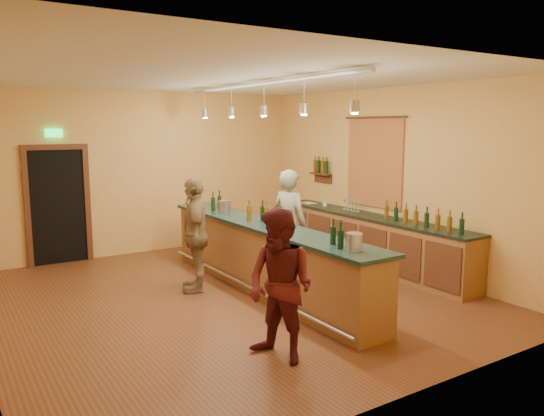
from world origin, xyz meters
TOP-DOWN VIEW (x-y plane):
  - floor at (0.00, 0.00)m, footprint 7.00×7.00m
  - ceiling at (0.00, 0.00)m, footprint 6.50×7.00m
  - wall_back at (0.00, 3.50)m, footprint 6.50×0.02m
  - wall_front at (0.00, -3.50)m, footprint 6.50×0.02m
  - wall_right at (3.25, 0.00)m, footprint 0.02×7.00m
  - doorway at (-1.70, 3.47)m, footprint 1.15×0.09m
  - tapestry at (3.23, 0.40)m, footprint 0.03×1.40m
  - bottle_shelf at (3.17, 1.90)m, footprint 0.17×0.55m
  - back_counter at (2.97, 0.18)m, footprint 0.60×4.55m
  - tasting_bar at (0.60, -0.00)m, footprint 0.73×5.10m
  - pendant_track at (0.61, -0.00)m, footprint 0.11×4.60m
  - bartender at (1.32, 0.35)m, footprint 0.60×0.76m
  - customer_a at (-0.56, -2.20)m, footprint 0.84×0.96m
  - customer_b at (-0.28, 0.58)m, footprint 0.81×1.12m
  - bar_stool at (1.39, 0.92)m, footprint 0.34×0.34m

SIDE VIEW (x-z plane):
  - floor at x=0.00m, z-range 0.00..0.00m
  - back_counter at x=2.97m, z-range -0.15..1.12m
  - bar_stool at x=1.39m, z-range 0.21..0.91m
  - tasting_bar at x=0.60m, z-range -0.08..1.30m
  - customer_a at x=-0.56m, z-range 0.00..1.67m
  - customer_b at x=-0.28m, z-range 0.00..1.77m
  - bartender at x=1.32m, z-range 0.00..1.83m
  - doorway at x=-1.70m, z-range -0.11..2.36m
  - wall_back at x=0.00m, z-range 0.00..3.20m
  - wall_front at x=0.00m, z-range 0.00..3.20m
  - wall_right at x=3.25m, z-range 0.00..3.20m
  - bottle_shelf at x=3.17m, z-range 1.39..1.94m
  - tapestry at x=3.23m, z-range 1.05..2.65m
  - pendant_track at x=0.61m, z-range 2.73..3.24m
  - ceiling at x=0.00m, z-range 3.19..3.21m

